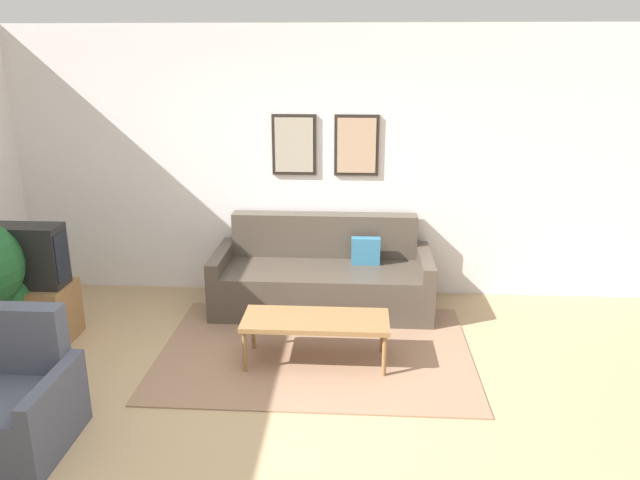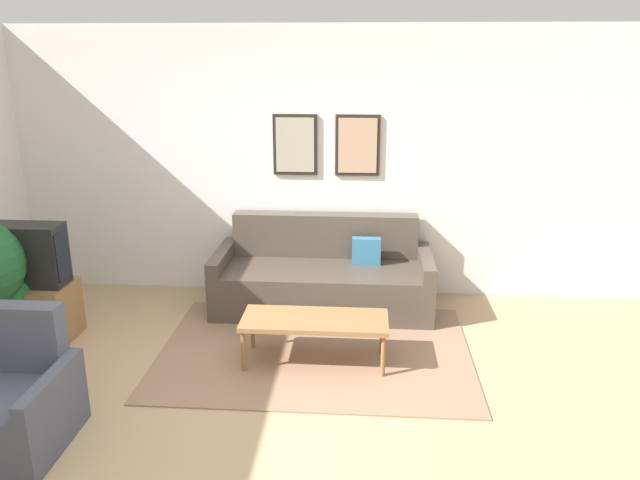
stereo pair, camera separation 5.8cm
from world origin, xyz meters
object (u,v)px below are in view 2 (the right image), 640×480
object	(u,v)px
couch	(323,278)
coffee_table	(315,322)
tv	(25,255)
armchair	(2,404)

from	to	relation	value
couch	coffee_table	xyz separation A→B (m)	(0.01, -1.17, 0.06)
coffee_table	tv	distance (m)	2.55
armchair	couch	bearing A→B (deg)	55.12
couch	armchair	xyz separation A→B (m)	(-1.91, -2.40, -0.02)
coffee_table	armchair	bearing A→B (deg)	-147.31
coffee_table	tv	bearing A→B (deg)	173.90
coffee_table	armchair	world-z (taller)	armchair
couch	armchair	distance (m)	3.06
tv	armchair	world-z (taller)	tv
coffee_table	tv	world-z (taller)	tv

